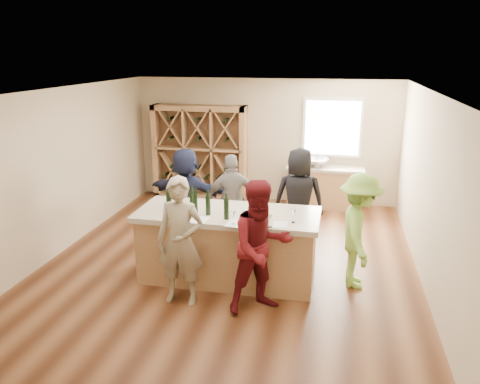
% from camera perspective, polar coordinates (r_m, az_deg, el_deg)
% --- Properties ---
extents(floor, '(6.00, 7.00, 0.10)m').
position_cam_1_polar(floor, '(7.97, -1.01, -8.65)').
color(floor, brown).
rests_on(floor, ground).
extents(ceiling, '(6.00, 7.00, 0.10)m').
position_cam_1_polar(ceiling, '(7.22, -1.13, 12.62)').
color(ceiling, white).
rests_on(ceiling, ground).
extents(wall_back, '(6.00, 0.10, 2.80)m').
position_cam_1_polar(wall_back, '(10.87, 3.13, 6.31)').
color(wall_back, '#BFAB8A').
rests_on(wall_back, ground).
extents(wall_front, '(6.00, 0.10, 2.80)m').
position_cam_1_polar(wall_front, '(4.30, -11.84, -10.95)').
color(wall_front, '#BFAB8A').
rests_on(wall_front, ground).
extents(wall_left, '(0.10, 7.00, 2.80)m').
position_cam_1_polar(wall_left, '(8.65, -21.19, 2.45)').
color(wall_left, '#BFAB8A').
rests_on(wall_left, ground).
extents(wall_right, '(0.10, 7.00, 2.80)m').
position_cam_1_polar(wall_right, '(7.43, 22.53, 0.06)').
color(wall_right, '#BFAB8A').
rests_on(wall_right, ground).
extents(window_frame, '(1.30, 0.06, 1.30)m').
position_cam_1_polar(window_frame, '(10.61, 11.19, 7.68)').
color(window_frame, white).
rests_on(window_frame, wall_back).
extents(window_pane, '(1.18, 0.01, 1.18)m').
position_cam_1_polar(window_pane, '(10.58, 11.19, 7.65)').
color(window_pane, white).
rests_on(window_pane, wall_back).
extents(wine_rack, '(2.20, 0.45, 2.20)m').
position_cam_1_polar(wine_rack, '(10.98, -4.91, 4.79)').
color(wine_rack, '#A1764C').
rests_on(wine_rack, floor).
extents(back_counter_base, '(1.60, 0.58, 0.86)m').
position_cam_1_polar(back_counter_base, '(10.63, 10.22, 0.45)').
color(back_counter_base, '#A1764C').
rests_on(back_counter_base, floor).
extents(back_counter_top, '(1.70, 0.62, 0.06)m').
position_cam_1_polar(back_counter_top, '(10.52, 10.35, 2.86)').
color(back_counter_top, '#B5A994').
rests_on(back_counter_top, back_counter_base).
extents(sink, '(0.54, 0.54, 0.19)m').
position_cam_1_polar(sink, '(10.49, 9.30, 3.57)').
color(sink, silver).
rests_on(sink, back_counter_top).
extents(faucet, '(0.02, 0.02, 0.30)m').
position_cam_1_polar(faucet, '(10.66, 9.36, 4.09)').
color(faucet, silver).
rests_on(faucet, back_counter_top).
extents(tasting_counter_base, '(2.60, 1.00, 1.00)m').
position_cam_1_polar(tasting_counter_base, '(7.18, -1.46, -6.82)').
color(tasting_counter_base, '#A1764C').
rests_on(tasting_counter_base, floor).
extents(tasting_counter_top, '(2.72, 1.12, 0.08)m').
position_cam_1_polar(tasting_counter_top, '(6.98, -1.49, -2.75)').
color(tasting_counter_top, '#B5A994').
rests_on(tasting_counter_top, tasting_counter_base).
extents(wine_bottle_a, '(0.10, 0.10, 0.34)m').
position_cam_1_polar(wine_bottle_a, '(7.03, -8.66, -1.01)').
color(wine_bottle_a, black).
rests_on(wine_bottle_a, tasting_counter_top).
extents(wine_bottle_b, '(0.07, 0.07, 0.28)m').
position_cam_1_polar(wine_bottle_b, '(6.85, -7.43, -1.67)').
color(wine_bottle_b, black).
rests_on(wine_bottle_b, tasting_counter_top).
extents(wine_bottle_c, '(0.09, 0.09, 0.31)m').
position_cam_1_polar(wine_bottle_c, '(6.94, -5.84, -1.24)').
color(wine_bottle_c, black).
rests_on(wine_bottle_c, tasting_counter_top).
extents(wine_bottle_d, '(0.09, 0.09, 0.32)m').
position_cam_1_polar(wine_bottle_d, '(6.83, -5.50, -1.52)').
color(wine_bottle_d, black).
rests_on(wine_bottle_d, tasting_counter_top).
extents(wine_bottle_e, '(0.07, 0.07, 0.30)m').
position_cam_1_polar(wine_bottle_e, '(6.82, -3.92, -1.60)').
color(wine_bottle_e, black).
rests_on(wine_bottle_e, tasting_counter_top).
extents(wine_glass_b, '(0.07, 0.07, 0.18)m').
position_cam_1_polar(wine_glass_b, '(6.45, -0.83, -3.18)').
color(wine_glass_b, white).
rests_on(wine_glass_b, tasting_counter_top).
extents(wine_glass_c, '(0.08, 0.08, 0.17)m').
position_cam_1_polar(wine_glass_c, '(6.36, 3.69, -3.60)').
color(wine_glass_c, white).
rests_on(wine_glass_c, tasting_counter_top).
extents(wine_glass_d, '(0.09, 0.09, 0.20)m').
position_cam_1_polar(wine_glass_d, '(6.74, 2.46, -2.22)').
color(wine_glass_d, white).
rests_on(wine_glass_d, tasting_counter_top).
extents(wine_glass_e, '(0.09, 0.09, 0.19)m').
position_cam_1_polar(wine_glass_e, '(6.56, 6.52, -2.93)').
color(wine_glass_e, white).
rests_on(wine_glass_e, tasting_counter_top).
extents(tasting_menu_a, '(0.26, 0.33, 0.00)m').
position_cam_1_polar(tasting_menu_a, '(6.67, -5.00, -3.40)').
color(tasting_menu_a, white).
rests_on(tasting_menu_a, tasting_counter_top).
extents(tasting_menu_b, '(0.28, 0.35, 0.00)m').
position_cam_1_polar(tasting_menu_b, '(6.51, -0.52, -3.84)').
color(tasting_menu_b, white).
rests_on(tasting_menu_b, tasting_counter_top).
extents(tasting_menu_c, '(0.21, 0.28, 0.00)m').
position_cam_1_polar(tasting_menu_c, '(6.49, 4.90, -3.96)').
color(tasting_menu_c, white).
rests_on(tasting_menu_c, tasting_counter_top).
extents(person_near_left, '(0.66, 0.48, 1.80)m').
position_cam_1_polar(person_near_left, '(6.43, -7.29, -6.00)').
color(person_near_left, gray).
rests_on(person_near_left, floor).
extents(person_near_right, '(1.01, 0.90, 1.82)m').
position_cam_1_polar(person_near_right, '(6.18, 2.60, -6.74)').
color(person_near_right, '#590F14').
rests_on(person_near_right, floor).
extents(person_server, '(0.58, 1.14, 1.72)m').
position_cam_1_polar(person_server, '(7.05, 14.30, -4.64)').
color(person_server, '#8CC64C').
rests_on(person_server, floor).
extents(person_far_mid, '(1.09, 0.83, 1.66)m').
position_cam_1_polar(person_far_mid, '(8.33, -0.96, -0.99)').
color(person_far_mid, slate).
rests_on(person_far_mid, floor).
extents(person_far_right, '(0.92, 0.63, 1.80)m').
position_cam_1_polar(person_far_right, '(8.26, 7.18, -0.78)').
color(person_far_right, black).
rests_on(person_far_right, floor).
extents(person_far_left, '(1.67, 0.84, 1.72)m').
position_cam_1_polar(person_far_left, '(8.64, -6.55, -0.23)').
color(person_far_left, '#191E38').
rests_on(person_far_left, floor).
extents(wine_bottle_f, '(0.07, 0.07, 0.30)m').
position_cam_1_polar(wine_bottle_f, '(6.63, -1.68, -2.09)').
color(wine_bottle_f, black).
rests_on(wine_bottle_f, tasting_counter_top).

